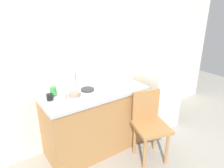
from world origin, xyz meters
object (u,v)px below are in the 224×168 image
chair (149,123)px  cup_black (50,97)px  cup_white (62,96)px  cup_green (53,91)px  refrigerator (156,81)px  hotplate (87,89)px  dish_tray (110,83)px  terracotta_bowl (75,94)px

chair → cup_black: 1.25m
cup_black → cup_white: bearing=-38.7°
cup_green → chair: bearing=-36.5°
chair → cup_white: 1.11m
refrigerator → hotplate: refrigerator is taller
cup_green → cup_black: cup_green is taller
cup_black → cup_white: (0.11, -0.09, 0.02)m
refrigerator → cup_black: 1.68m
refrigerator → cup_black: bearing=178.3°
refrigerator → dish_tray: (-0.84, 0.05, 0.14)m
dish_tray → cup_white: size_ratio=2.64×
chair → cup_green: size_ratio=8.19×
cup_black → cup_white: cup_white is taller
dish_tray → terracotta_bowl: dish_tray is taller
hotplate → cup_white: 0.39m
refrigerator → terracotta_bowl: size_ratio=10.90×
chair → hotplate: chair is taller
cup_white → cup_green: bearing=100.3°
cup_green → terracotta_bowl: bearing=-38.2°
refrigerator → cup_green: 1.61m
chair → cup_white: (-0.90, 0.50, 0.41)m
dish_tray → cup_black: bearing=-179.6°
cup_green → cup_white: bearing=-79.7°
dish_tray → cup_black: size_ratio=3.77×
refrigerator → cup_white: refrigerator is taller
cup_black → cup_green: bearing=50.5°
refrigerator → cup_green: (-1.59, 0.15, 0.17)m
chair → hotplate: 0.88m
dish_tray → refrigerator: bearing=-3.7°
cup_green → cup_white: 0.19m
cup_green → refrigerator: bearing=-5.3°
refrigerator → cup_white: size_ratio=14.10×
terracotta_bowl → dish_tray: bearing=6.7°
dish_tray → hotplate: 0.35m
hotplate → terracotta_bowl: bearing=-162.7°
chair → dish_tray: bearing=124.2°
refrigerator → cup_black: refrigerator is taller
dish_tray → cup_white: bearing=-172.3°
hotplate → cup_green: 0.42m
hotplate → cup_black: (-0.49, -0.00, 0.03)m
cup_black → refrigerator: bearing=-1.7°
terracotta_bowl → cup_black: 0.29m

